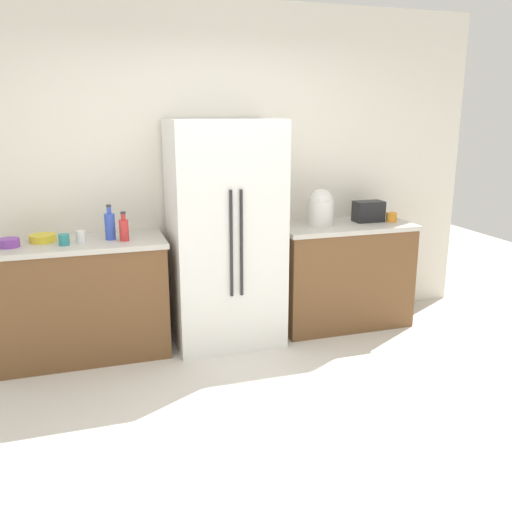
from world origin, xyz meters
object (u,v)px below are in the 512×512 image
Objects in this scene: toaster at (368,211)px; bottle_b at (110,226)px; bowl_b at (9,243)px; rice_cooker at (321,208)px; cup_a at (64,240)px; bowl_a at (43,238)px; bottle_a at (124,229)px; refrigerator at (225,235)px; cup_c at (81,237)px; cup_b at (391,217)px.

toaster is 0.96× the size of bottle_b.
bowl_b is at bearing -177.72° from bottle_b.
cup_a is (-2.10, -0.10, -0.12)m from rice_cooker.
bottle_a is at bearing -14.63° from bowl_a.
refrigerator reaches higher than cup_c.
bottle_b is 1.78× the size of bowl_b.
bottle_b is (-1.77, -0.01, -0.05)m from rice_cooker.
rice_cooker reaches higher than bottle_a.
bowl_a is at bearing 165.37° from bottle_a.
refrigerator is at bearing -179.67° from cup_b.
rice_cooker is at bearing 0.24° from bottle_b.
bottle_b is 2.45m from cup_b.
cup_c is at bearing 22.84° from cup_a.
cup_a is at bearing -157.16° from cup_c.
cup_a is at bearing -177.02° from toaster.
cup_b is (0.68, -0.03, -0.12)m from rice_cooker.
cup_b is at bearing -0.55° from bottle_b.
bowl_b is (-1.62, 0.00, 0.05)m from refrigerator.
cup_c is at bearing 173.35° from bottle_a.
rice_cooker is at bearing 177.41° from cup_b.
bottle_a is 0.32m from cup_c.
bottle_b is 0.35m from cup_a.
bottle_a is (-2.15, -0.12, -0.00)m from toaster.
rice_cooker is 1.43× the size of bottle_a.
cup_a is 0.55× the size of bowl_b.
bottle_a is 2.35m from cup_b.
cup_c is 0.46× the size of bowl_a.
rice_cooker reaches higher than toaster.
refrigerator is 0.91m from bottle_b.
bowl_b is (-0.50, 0.01, -0.01)m from cup_c.
bowl_a is at bearing 170.83° from bottle_b.
cup_c is (-2.66, -0.01, 0.00)m from cup_b.
toaster is 2.59m from cup_a.
toaster is 0.81× the size of rice_cooker.
bowl_a is at bearing 25.77° from bowl_b.
bottle_a is at bearing -177.18° from rice_cooker.
bottle_b is at bearing 9.87° from cup_c.
refrigerator reaches higher than toaster.
toaster reaches higher than bowl_a.
refrigerator reaches higher than bowl_a.
cup_c is (-0.22, -0.04, -0.06)m from bottle_b.
bottle_a is 0.62m from bowl_a.
rice_cooker is 2.27m from bowl_a.
bottle_b is 0.23m from cup_c.
bottle_a is 2.68× the size of cup_a.
cup_b is 2.66m from cup_c.
toaster is 2.47m from cup_c.
refrigerator is 7.02× the size of toaster.
rice_cooker is 2.49m from bowl_b.
bottle_a reaches higher than bowl_a.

